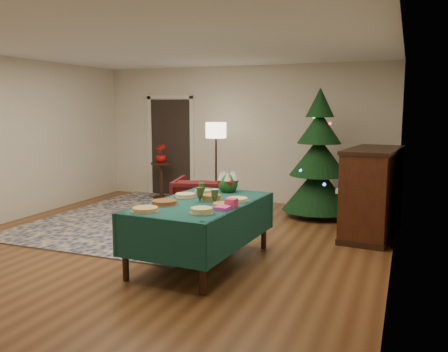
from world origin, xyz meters
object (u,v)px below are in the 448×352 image
at_px(gift_box, 231,203).
at_px(side_table, 161,181).
at_px(armchair, 202,199).
at_px(potted_plant, 161,158).
at_px(floor_lamp, 216,135).
at_px(piano, 372,193).
at_px(buffet_table, 202,214).
at_px(christmas_tree, 319,159).

relative_size(gift_box, side_table, 0.16).
bearing_deg(gift_box, armchair, 122.62).
relative_size(armchair, potted_plant, 2.29).
relative_size(gift_box, floor_lamp, 0.08).
distance_m(gift_box, piano, 2.61).
bearing_deg(armchair, buffet_table, 100.75).
height_order(floor_lamp, piano, floor_lamp).
xyz_separation_m(potted_plant, christmas_tree, (3.31, -0.44, 0.14)).
bearing_deg(potted_plant, piano, -18.53).
distance_m(gift_box, christmas_tree, 3.24).
xyz_separation_m(gift_box, piano, (1.38, 2.21, -0.17)).
xyz_separation_m(gift_box, christmas_tree, (0.41, 3.21, 0.19)).
height_order(gift_box, piano, piano).
distance_m(armchair, piano, 2.58).
bearing_deg(potted_plant, floor_lamp, -12.40).
bearing_deg(side_table, potted_plant, 116.57).
bearing_deg(christmas_tree, side_table, 172.50).
relative_size(gift_box, christmas_tree, 0.05).
distance_m(buffet_table, piano, 2.74).
relative_size(armchair, side_table, 1.15).
relative_size(floor_lamp, christmas_tree, 0.72).
relative_size(floor_lamp, side_table, 2.13).
xyz_separation_m(floor_lamp, side_table, (-1.35, 0.30, -0.99)).
bearing_deg(gift_box, potted_plant, 128.53).
xyz_separation_m(buffet_table, piano, (1.82, 2.04, 0.03)).
bearing_deg(buffet_table, gift_box, -20.68).
bearing_deg(side_table, piano, -18.53).
relative_size(buffet_table, christmas_tree, 0.91).
xyz_separation_m(buffet_table, armchair, (-0.73, 1.66, -0.18)).
height_order(armchair, floor_lamp, floor_lamp).
bearing_deg(gift_box, piano, 58.09).
xyz_separation_m(gift_box, armchair, (-1.17, 1.83, -0.38)).
relative_size(gift_box, potted_plant, 0.32).
bearing_deg(armchair, piano, 175.53).
bearing_deg(gift_box, christmas_tree, 82.75).
bearing_deg(potted_plant, christmas_tree, -7.50).
bearing_deg(potted_plant, gift_box, -51.47).
height_order(buffet_table, piano, piano).
bearing_deg(armchair, gift_box, 109.74).
relative_size(side_table, potted_plant, 2.00).
bearing_deg(piano, side_table, 161.47).
bearing_deg(potted_plant, side_table, -63.43).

